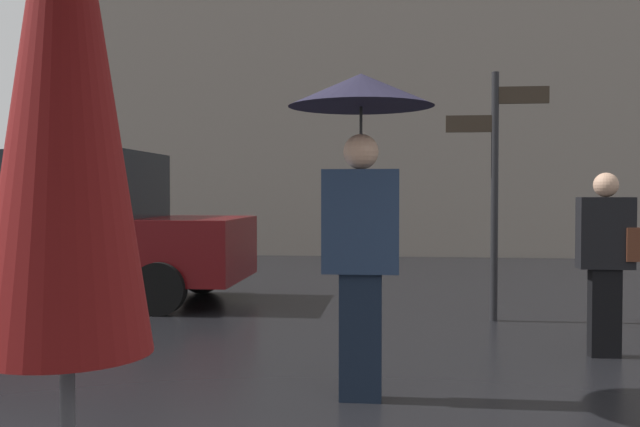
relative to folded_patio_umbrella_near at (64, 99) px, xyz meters
The scene contains 5 objects.
folded_patio_umbrella_near is the anchor object (origin of this frame).
pedestrian_with_umbrella 3.11m from the folded_patio_umbrella_near, 79.79° to the left, with size 0.97×0.97×2.17m.
pedestrian_with_bag 5.24m from the folded_patio_umbrella_near, 60.56° to the left, with size 0.48×0.24×1.55m.
parked_car_left 7.71m from the folded_patio_umbrella_near, 115.81° to the left, with size 4.34×1.96×1.89m.
street_signpost 6.37m from the folded_patio_umbrella_near, 73.22° to the left, with size 1.08×0.08×2.67m.
Camera 1 is at (-1.31, -2.37, 1.38)m, focal length 39.50 mm.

